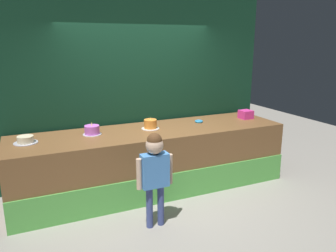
% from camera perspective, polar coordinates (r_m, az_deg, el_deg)
% --- Properties ---
extents(ground_plane, '(12.00, 12.00, 0.00)m').
position_cam_1_polar(ground_plane, '(4.83, -0.27, -13.04)').
color(ground_plane, gray).
extents(stage_platform, '(4.14, 1.09, 0.94)m').
position_cam_1_polar(stage_platform, '(5.09, -2.70, -5.82)').
color(stage_platform, brown).
rests_on(stage_platform, ground_plane).
extents(curtain_backdrop, '(4.55, 0.08, 3.06)m').
position_cam_1_polar(curtain_backdrop, '(5.42, -5.32, 6.97)').
color(curtain_backdrop, '#113823').
rests_on(curtain_backdrop, ground_plane).
extents(child_figure, '(0.46, 0.21, 1.20)m').
position_cam_1_polar(child_figure, '(3.94, -2.32, -7.21)').
color(child_figure, '#3F4C8C').
rests_on(child_figure, ground_plane).
extents(pink_box, '(0.21, 0.21, 0.14)m').
position_cam_1_polar(pink_box, '(5.83, 13.38, 1.98)').
color(pink_box, '#F2389A').
rests_on(pink_box, stage_platform).
extents(donut, '(0.14, 0.14, 0.03)m').
position_cam_1_polar(donut, '(5.43, 5.39, 0.82)').
color(donut, '#3399D8').
rests_on(donut, stage_platform).
extents(cake_left, '(0.31, 0.31, 0.10)m').
position_cam_1_polar(cake_left, '(4.68, -23.55, -2.24)').
color(cake_left, silver).
rests_on(cake_left, stage_platform).
extents(cake_center, '(0.26, 0.26, 0.19)m').
position_cam_1_polar(cake_center, '(4.80, -13.09, -0.72)').
color(cake_center, silver).
rests_on(cake_center, stage_platform).
extents(cake_right, '(0.27, 0.27, 0.18)m').
position_cam_1_polar(cake_right, '(5.00, -3.08, 0.27)').
color(cake_right, white).
rests_on(cake_right, stage_platform).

